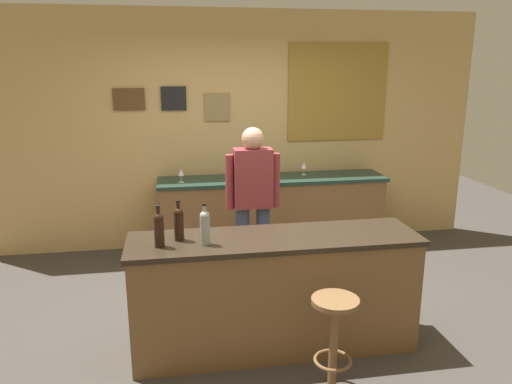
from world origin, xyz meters
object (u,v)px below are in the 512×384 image
Objects in this scene: bartender at (253,199)px; coffee_mug at (242,176)px; wine_bottle_b at (179,223)px; wine_bottle_c at (205,226)px; wine_glass_b at (304,166)px; bar_stool at (334,329)px; wine_bottle_a at (159,229)px; wine_glass_a at (181,173)px.

bartender is 0.94m from coffee_mug.
wine_bottle_b is 0.22m from wine_bottle_c.
bartender is at bearing -91.94° from coffee_mug.
wine_glass_b is at bearing 59.02° from wine_bottle_c.
bartender is at bearing 99.97° from bar_stool.
wine_glass_a is (0.20, 2.05, -0.05)m from wine_bottle_a.
wine_bottle_c is at bearing -32.65° from wine_bottle_b.
wine_glass_a reaches higher than bar_stool.
coffee_mug is at bearing 68.95° from wine_bottle_b.
wine_bottle_a is 0.32m from wine_bottle_c.
wine_glass_b is 1.24× the size of coffee_mug.
wine_glass_a is at bearing -174.20° from wine_glass_b.
coffee_mug is at bearing 88.06° from bartender.
wine_bottle_c is 1.97× the size of wine_glass_b.
wine_bottle_b is at bearing 147.35° from wine_bottle_c.
wine_bottle_c is (-0.81, 0.53, 0.60)m from bar_stool.
wine_bottle_c is 2.45× the size of coffee_mug.
wine_bottle_b reaches higher than wine_glass_a.
wine_bottle_b is 1.97× the size of wine_glass_a.
wine_glass_b is at bearing 5.80° from wine_glass_a.
wine_glass_a is at bearing 84.54° from wine_bottle_a.
bartender is at bearing 64.46° from wine_bottle_c.
wine_bottle_c is (-0.53, -1.10, 0.12)m from bartender.
wine_glass_b is at bearing 54.13° from bartender.
wine_bottle_a is 2.45× the size of coffee_mug.
wine_bottle_b is at bearing 38.98° from wine_bottle_a.
wine_glass_a is at bearing 88.36° from wine_bottle_b.
wine_bottle_c is 2.06m from wine_glass_a.
wine_bottle_a and wine_bottle_c have the same top height.
wine_glass_b is (1.51, 2.09, -0.05)m from wine_bottle_b.
wine_bottle_b is at bearing -125.75° from bartender.
bartender reaches higher than wine_glass_b.
wine_bottle_b is (0.14, 0.11, 0.00)m from wine_bottle_a.
bar_stool is 1.14m from wine_bottle_c.
coffee_mug is (0.88, 2.04, -0.11)m from wine_bottle_a.
wine_glass_a is at bearing 179.02° from coffee_mug.
bar_stool is at bearing -24.92° from wine_bottle_a.
wine_bottle_b is 1.00× the size of wine_bottle_c.
wine_bottle_b is at bearing -111.05° from coffee_mug.
wine_glass_a is at bearing 93.54° from wine_bottle_c.
wine_bottle_a is 1.97× the size of wine_glass_a.
wine_bottle_a is (-0.85, -1.10, 0.12)m from bartender.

